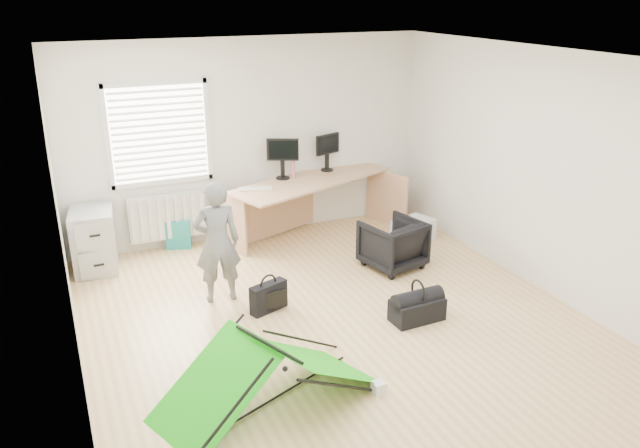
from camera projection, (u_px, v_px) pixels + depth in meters
name	position (u px, v px, depth m)	size (l,w,h in m)	color
ground	(335.00, 321.00, 6.55)	(5.50, 5.50, 0.00)	tan
back_wall	(249.00, 140.00, 8.42)	(5.00, 0.02, 2.70)	silver
window	(159.00, 134.00, 7.86)	(1.20, 0.06, 1.20)	silver
radiator	(167.00, 217.00, 8.22)	(1.00, 0.12, 0.60)	silver
desk	(311.00, 208.00, 8.66)	(2.42, 0.77, 0.83)	tan
filing_cabinet	(94.00, 240.00, 7.62)	(0.50, 0.66, 0.77)	#A4A8A9
monitor_left	(283.00, 164.00, 8.46)	(0.43, 0.09, 0.41)	black
monitor_right	(327.00, 157.00, 8.84)	(0.41, 0.09, 0.39)	black
keyboard	(256.00, 189.00, 8.07)	(0.43, 0.15, 0.02)	beige
thermos	(293.00, 169.00, 8.55)	(0.06, 0.06, 0.23)	#C66F7E
office_chair	(393.00, 244.00, 7.71)	(0.66, 0.68, 0.61)	black
person	(217.00, 242.00, 6.76)	(0.50, 0.33, 1.38)	slate
kite	(269.00, 374.00, 5.16)	(1.83, 0.81, 0.57)	#1ABA11
storage_crate	(413.00, 231.00, 8.55)	(0.54, 0.38, 0.30)	silver
tote_bag	(178.00, 234.00, 8.32)	(0.33, 0.14, 0.39)	teal
laptop_bag	(269.00, 297.00, 6.71)	(0.43, 0.13, 0.32)	black
white_box	(378.00, 387.00, 5.37)	(0.10, 0.10, 0.10)	silver
duffel_bag	(417.00, 310.00, 6.53)	(0.56, 0.28, 0.24)	black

